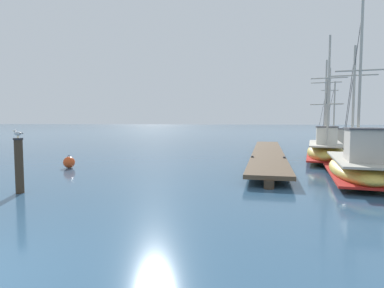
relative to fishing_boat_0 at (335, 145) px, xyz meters
name	(u,v)px	position (x,y,z in m)	size (l,w,h in m)	color
floating_dock	(268,152)	(-4.84, -4.22, -0.22)	(2.26, 19.01, 0.53)	brown
fishing_boat_0	(335,145)	(0.00, 0.00, 0.00)	(1.82, 7.37, 6.38)	black
fishing_boat_1	(359,165)	(-1.60, -11.37, 0.04)	(2.73, 7.27, 7.04)	gold
fishing_boat_2	(325,150)	(-1.65, -5.25, 0.09)	(2.90, 7.49, 6.72)	gold
mooring_piling	(19,165)	(-13.04, -15.86, 0.35)	(0.30, 0.30, 1.80)	#3D3023
perched_seagull	(18,133)	(-13.03, -15.86, 1.36)	(0.38, 0.17, 0.27)	gold
mooring_buoy	(69,162)	(-14.67, -10.51, -0.30)	(0.57, 0.57, 0.64)	#E04C1E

